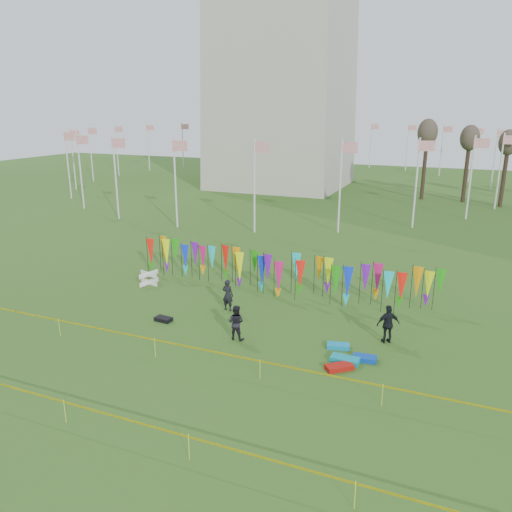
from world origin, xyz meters
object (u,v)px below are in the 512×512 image
at_px(person_right, 388,324).
at_px(kite_bag_red, 339,367).
at_px(person_mid, 236,322).
at_px(kite_bag_teal, 345,360).
at_px(person_left, 228,295).
at_px(kite_bag_black, 163,319).
at_px(kite_bag_blue, 365,358).
at_px(box_kite, 149,278).
at_px(kite_bag_turquoise, 338,346).

relative_size(person_right, kite_bag_red, 1.59).
height_order(person_mid, kite_bag_teal, person_mid).
bearing_deg(person_left, kite_bag_teal, 158.46).
bearing_deg(kite_bag_red, kite_bag_black, 171.63).
relative_size(person_mid, kite_bag_blue, 1.69).
bearing_deg(box_kite, person_right, -9.28).
bearing_deg(kite_bag_turquoise, person_mid, -168.77).
distance_m(person_left, kite_bag_turquoise, 6.90).
bearing_deg(kite_bag_blue, kite_bag_red, -125.35).
height_order(person_right, kite_bag_blue, person_right).
xyz_separation_m(box_kite, kite_bag_blue, (14.10, -4.54, -0.32)).
xyz_separation_m(person_mid, kite_bag_blue, (5.99, 0.22, -0.73)).
bearing_deg(person_left, kite_bag_turquoise, 165.40).
relative_size(kite_bag_red, kite_bag_teal, 0.96).
relative_size(person_left, person_right, 0.94).
bearing_deg(person_mid, person_left, -58.27).
xyz_separation_m(kite_bag_turquoise, kite_bag_blue, (1.33, -0.70, 0.00)).
bearing_deg(box_kite, kite_bag_blue, -17.85).
height_order(kite_bag_blue, kite_bag_black, kite_bag_blue).
xyz_separation_m(person_mid, kite_bag_red, (5.16, -0.95, -0.73)).
xyz_separation_m(person_mid, kite_bag_teal, (5.24, -0.25, -0.72)).
relative_size(box_kite, person_right, 0.46).
distance_m(person_mid, kite_bag_teal, 5.30).
distance_m(person_mid, person_right, 7.01).
xyz_separation_m(person_mid, kite_bag_turquoise, (4.66, 0.93, -0.74)).
relative_size(kite_bag_turquoise, kite_bag_blue, 1.01).
height_order(person_right, kite_bag_turquoise, person_right).
height_order(box_kite, person_right, person_right).
bearing_deg(box_kite, kite_bag_teal, -20.60).
bearing_deg(kite_bag_turquoise, box_kite, 163.26).
relative_size(person_mid, person_right, 0.91).
bearing_deg(kite_bag_turquoise, kite_bag_teal, -63.78).
relative_size(person_right, kite_bag_blue, 1.85).
bearing_deg(kite_bag_teal, box_kite, 159.40).
height_order(box_kite, person_left, person_left).
bearing_deg(kite_bag_teal, person_left, 155.42).
relative_size(kite_bag_turquoise, kite_bag_red, 0.87).
distance_m(box_kite, person_left, 6.49).
relative_size(box_kite, kite_bag_teal, 0.70).
xyz_separation_m(person_right, kite_bag_red, (-1.44, -3.31, -0.81)).
bearing_deg(person_right, person_left, -34.38).
xyz_separation_m(kite_bag_turquoise, kite_bag_teal, (0.58, -1.18, 0.01)).
xyz_separation_m(person_left, kite_bag_black, (-2.41, -2.56, -0.76)).
relative_size(box_kite, kite_bag_blue, 0.84).
bearing_deg(kite_bag_red, person_left, 150.69).
bearing_deg(person_mid, person_right, -160.57).
distance_m(box_kite, person_right, 14.91).
bearing_deg(kite_bag_red, kite_bag_teal, 83.68).
distance_m(kite_bag_turquoise, kite_bag_black, 8.96).
xyz_separation_m(box_kite, kite_bag_red, (13.27, -5.71, -0.31)).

